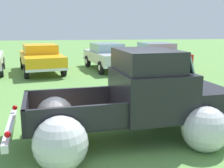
{
  "coord_description": "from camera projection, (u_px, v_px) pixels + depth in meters",
  "views": [
    {
      "loc": [
        -0.92,
        -5.59,
        2.42
      ],
      "look_at": [
        0.0,
        1.5,
        0.9
      ],
      "focal_mm": 44.69,
      "sensor_mm": 36.0,
      "label": 1
    }
  ],
  "objects": [
    {
      "name": "vintage_pickup_truck",
      "position": [
        138.0,
        104.0,
        5.98
      ],
      "size": [
        4.82,
        3.21,
        1.96
      ],
      "rotation": [
        0.0,
        0.0,
        0.13
      ],
      "color": "black",
      "rests_on": "ground"
    },
    {
      "name": "ground_plane",
      "position": [
        121.0,
        139.0,
        6.04
      ],
      "size": [
        80.0,
        80.0,
        0.0
      ],
      "primitive_type": "plane",
      "color": "#609347"
    },
    {
      "name": "show_car_2",
      "position": [
        107.0,
        55.0,
        15.25
      ],
      "size": [
        2.59,
        4.45,
        1.43
      ],
      "rotation": [
        0.0,
        0.0,
        -1.36
      ],
      "color": "black",
      "rests_on": "ground"
    },
    {
      "name": "show_car_1",
      "position": [
        41.0,
        57.0,
        14.34
      ],
      "size": [
        2.91,
        4.86,
        1.43
      ],
      "rotation": [
        0.0,
        0.0,
        -1.33
      ],
      "color": "black",
      "rests_on": "ground"
    },
    {
      "name": "show_car_3",
      "position": [
        157.0,
        54.0,
        15.66
      ],
      "size": [
        2.5,
        4.74,
        1.43
      ],
      "rotation": [
        0.0,
        0.0,
        -1.44
      ],
      "color": "black",
      "rests_on": "ground"
    }
  ]
}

